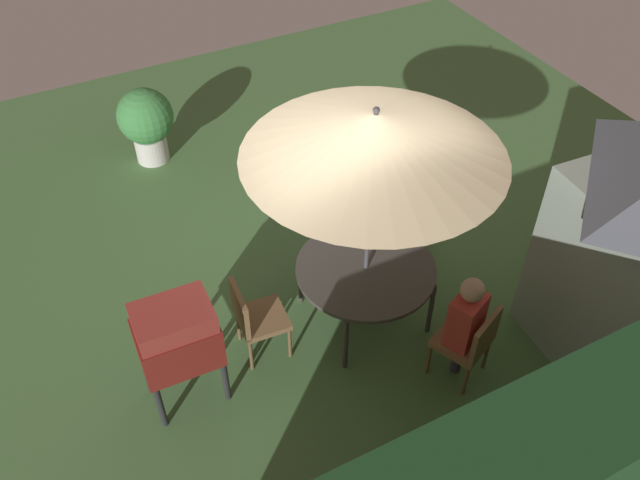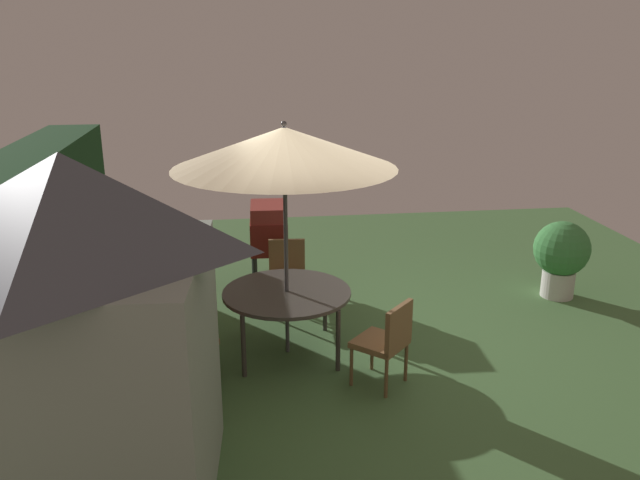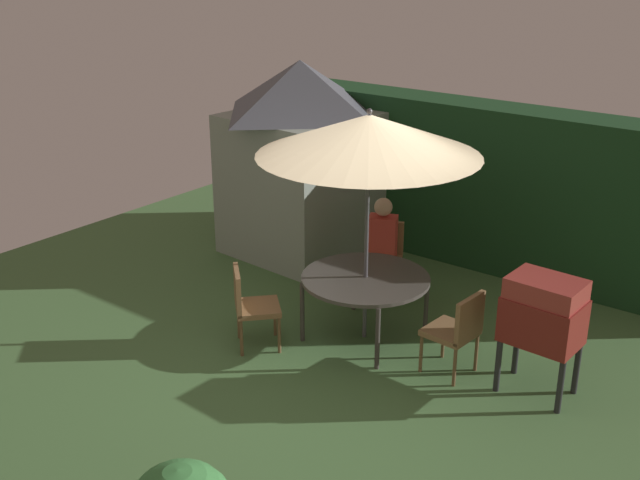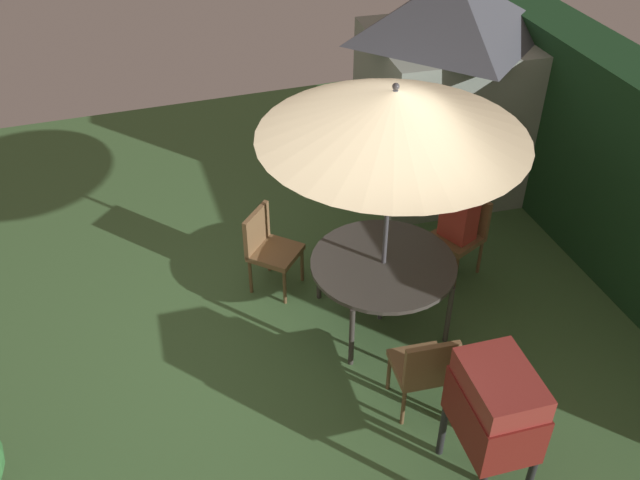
{
  "view_description": "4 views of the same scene",
  "coord_description": "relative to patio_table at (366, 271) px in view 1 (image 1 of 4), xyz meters",
  "views": [
    {
      "loc": [
        2.49,
        4.67,
        5.44
      ],
      "look_at": [
        0.2,
        0.27,
        0.8
      ],
      "focal_mm": 37.66,
      "sensor_mm": 36.0,
      "label": 1
    },
    {
      "loc": [
        -6.52,
        1.24,
        3.36
      ],
      "look_at": [
        -0.04,
        0.39,
        1.29
      ],
      "focal_mm": 36.13,
      "sensor_mm": 36.0,
      "label": 2
    },
    {
      "loc": [
        4.17,
        -5.59,
        4.12
      ],
      "look_at": [
        -0.27,
        0.22,
        1.26
      ],
      "focal_mm": 43.36,
      "sensor_mm": 36.0,
      "label": 3
    },
    {
      "loc": [
        4.71,
        -1.42,
        4.94
      ],
      "look_at": [
        -0.17,
        0.15,
        1.05
      ],
      "focal_mm": 39.66,
      "sensor_mm": 36.0,
      "label": 4
    }
  ],
  "objects": [
    {
      "name": "patio_umbrella",
      "position": [
        -0.0,
        0.0,
        1.61
      ],
      "size": [
        2.31,
        2.31,
        2.55
      ],
      "color": "#4C4C51",
      "rests_on": "ground"
    },
    {
      "name": "person_in_red",
      "position": [
        -0.45,
        1.02,
        0.11
      ],
      "size": [
        0.41,
        0.36,
        1.26
      ],
      "color": "#CC3D33",
      "rests_on": "ground"
    },
    {
      "name": "bbq_grill",
      "position": [
        1.96,
        0.08,
        0.17
      ],
      "size": [
        0.72,
        0.53,
        1.2
      ],
      "color": "maroon",
      "rests_on": "ground"
    },
    {
      "name": "chair_far_side",
      "position": [
        -0.86,
        -0.92,
        -0.16
      ],
      "size": [
        0.65,
        0.65,
        0.9
      ],
      "color": "olive",
      "rests_on": "ground"
    },
    {
      "name": "potted_plant_by_shed",
      "position": [
        1.13,
        -3.74,
        -0.07
      ],
      "size": [
        0.73,
        0.73,
        1.04
      ],
      "color": "silver",
      "rests_on": "ground"
    },
    {
      "name": "patio_table",
      "position": [
        0.0,
        0.0,
        0.0
      ],
      "size": [
        1.4,
        1.4,
        0.73
      ],
      "color": "#47423D",
      "rests_on": "ground"
    },
    {
      "name": "chair_near_shed",
      "position": [
        -0.49,
        1.1,
        -0.16
      ],
      "size": [
        0.61,
        0.61,
        0.9
      ],
      "color": "olive",
      "rests_on": "ground"
    },
    {
      "name": "ground_plane",
      "position": [
        0.06,
        -0.75,
        -0.68
      ],
      "size": [
        11.0,
        11.0,
        0.0
      ],
      "primitive_type": "plane",
      "color": "#47703D"
    },
    {
      "name": "chair_toward_hedge",
      "position": [
        1.18,
        -0.1,
        -0.16
      ],
      "size": [
        0.5,
        0.5,
        0.9
      ],
      "color": "olive",
      "rests_on": "ground"
    }
  ]
}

